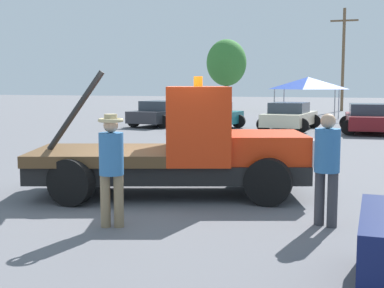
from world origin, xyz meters
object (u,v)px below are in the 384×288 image
at_px(tow_truck, 185,149).
at_px(person_near_truck, 327,162).
at_px(parked_car_teal, 211,116).
at_px(canopy_tent_blue, 308,83).
at_px(parked_car_cream, 290,117).
at_px(parked_car_maroon, 369,119).
at_px(parked_car_charcoal, 162,114).
at_px(tree_left, 226,63).
at_px(person_at_hood, 111,161).
at_px(utility_pole, 343,57).

bearing_deg(tow_truck, person_near_truck, -47.34).
relative_size(parked_car_teal, canopy_tent_blue, 1.25).
height_order(parked_car_cream, parked_car_maroon, same).
bearing_deg(parked_car_charcoal, parked_car_teal, -106.92).
relative_size(parked_car_charcoal, parked_car_maroon, 0.99).
xyz_separation_m(person_near_truck, parked_car_charcoal, (-10.08, 17.92, -0.38)).
height_order(parked_car_charcoal, tree_left, tree_left).
distance_m(parked_car_charcoal, canopy_tent_blue, 9.90).
distance_m(person_at_hood, parked_car_maroon, 18.73).
bearing_deg(person_at_hood, parked_car_maroon, -29.14).
xyz_separation_m(tow_truck, utility_pole, (0.94, 35.58, 3.49)).
relative_size(parked_car_cream, parked_car_maroon, 0.97).
bearing_deg(person_near_truck, parked_car_teal, -136.77).
height_order(person_at_hood, utility_pole, utility_pole).
relative_size(parked_car_charcoal, parked_car_teal, 1.05).
xyz_separation_m(tow_truck, parked_car_teal, (-4.02, 14.90, -0.28)).
distance_m(parked_car_teal, canopy_tent_blue, 9.38).
distance_m(tow_truck, tree_left, 33.96).
height_order(person_at_hood, canopy_tent_blue, canopy_tent_blue).
relative_size(tow_truck, person_near_truck, 3.30).
relative_size(tow_truck, tree_left, 1.00).
xyz_separation_m(person_at_hood, parked_car_maroon, (3.57, 18.38, -0.40)).
xyz_separation_m(tow_truck, person_at_hood, (-0.25, -2.72, 0.11)).
distance_m(parked_car_cream, utility_pole, 19.90).
relative_size(tow_truck, parked_car_maroon, 1.25).
height_order(parked_car_charcoal, canopy_tent_blue, canopy_tent_blue).
relative_size(person_at_hood, tree_left, 0.30).
distance_m(parked_car_charcoal, utility_pole, 21.20).
distance_m(tow_truck, parked_car_maroon, 16.01).
bearing_deg(person_near_truck, tree_left, -141.74).
xyz_separation_m(parked_car_maroon, tree_left, (-11.48, 17.17, 3.29)).
bearing_deg(parked_car_charcoal, tow_truck, -148.48).
xyz_separation_m(parked_car_cream, parked_car_maroon, (3.68, -0.43, 0.00)).
height_order(tow_truck, parked_car_cream, tow_truck).
height_order(parked_car_maroon, tree_left, tree_left).
xyz_separation_m(parked_car_teal, utility_pole, (4.95, 20.68, 3.77)).
distance_m(tow_truck, person_near_truck, 3.31).
relative_size(parked_car_charcoal, utility_pole, 0.56).
height_order(person_near_truck, parked_car_teal, person_near_truck).
relative_size(parked_car_maroon, canopy_tent_blue, 1.33).
bearing_deg(canopy_tent_blue, tree_left, 129.50).
bearing_deg(utility_pole, person_at_hood, -91.77).
distance_m(person_at_hood, canopy_tent_blue, 26.14).
relative_size(tow_truck, person_at_hood, 3.31).
bearing_deg(parked_car_maroon, canopy_tent_blue, 20.75).
xyz_separation_m(person_at_hood, utility_pole, (1.18, 38.31, 3.37)).
bearing_deg(canopy_tent_blue, parked_car_maroon, -64.38).
relative_size(person_at_hood, canopy_tent_blue, 0.50).
bearing_deg(parked_car_maroon, parked_car_cream, 78.53).
xyz_separation_m(person_at_hood, parked_car_cream, (-0.11, 18.81, -0.40)).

